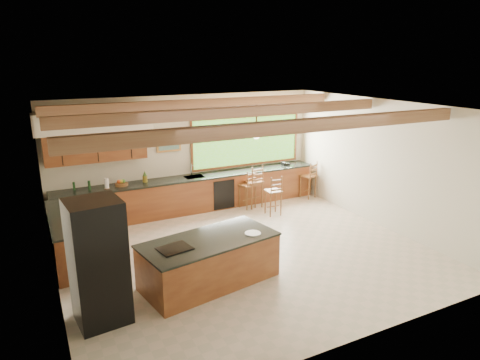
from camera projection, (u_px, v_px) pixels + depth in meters
name	position (u px, v px, depth m)	size (l,w,h in m)	color
ground	(246.00, 253.00, 8.88)	(7.20, 7.20, 0.00)	#BEB59E
room_shell	(224.00, 143.00, 8.76)	(7.27, 6.54, 3.02)	beige
counter_run	(169.00, 202.00, 10.56)	(7.12, 3.10, 1.22)	brown
island	(209.00, 261.00, 7.61)	(2.57, 1.53, 0.86)	brown
refrigerator	(98.00, 262.00, 6.36)	(0.83, 0.81, 1.94)	black
bar_stool_a	(255.00, 183.00, 11.39)	(0.46, 0.46, 1.18)	brown
bar_stool_b	(274.00, 192.00, 10.84)	(0.40, 0.40, 1.05)	brown
bar_stool_c	(248.00, 186.00, 11.34)	(0.46, 0.46, 1.06)	brown
bar_stool_d	(310.00, 177.00, 12.19)	(0.49, 0.49, 1.08)	brown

